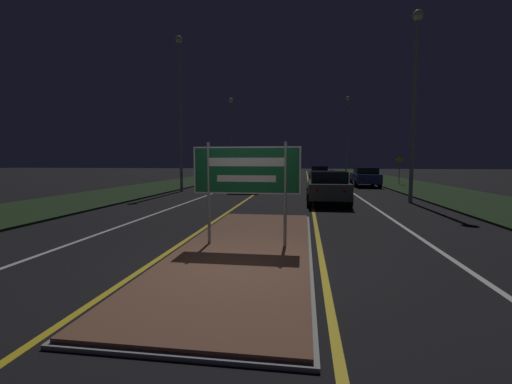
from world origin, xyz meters
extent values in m
plane|color=black|center=(0.00, 0.00, 0.00)|extent=(160.00, 160.00, 0.00)
cube|color=#999993|center=(0.00, 1.50, 0.03)|extent=(2.87, 8.70, 0.05)
cube|color=brown|center=(0.00, 1.50, 0.05)|extent=(2.75, 8.58, 0.10)
cube|color=#1E3319|center=(-9.50, 20.00, 0.04)|extent=(5.00, 100.00, 0.08)
cube|color=#1E3319|center=(9.50, 20.00, 0.04)|extent=(5.00, 100.00, 0.08)
cube|color=gold|center=(-1.62, 25.00, 0.00)|extent=(0.12, 70.00, 0.01)
cube|color=gold|center=(1.62, 25.00, 0.00)|extent=(0.12, 70.00, 0.01)
cube|color=silver|center=(-4.20, 25.00, 0.00)|extent=(0.12, 70.00, 0.01)
cube|color=silver|center=(4.20, 25.00, 0.00)|extent=(0.12, 70.00, 0.01)
cube|color=silver|center=(-7.20, 25.00, 0.00)|extent=(0.10, 70.00, 0.01)
cube|color=silver|center=(7.20, 25.00, 0.00)|extent=(0.10, 70.00, 0.01)
cylinder|color=#9E9E99|center=(-0.85, 1.50, 1.24)|extent=(0.07, 0.07, 2.27)
cylinder|color=#9E9E99|center=(0.85, 1.50, 1.24)|extent=(0.07, 0.07, 2.27)
cube|color=#146033|center=(0.00, 1.50, 1.76)|extent=(2.37, 0.04, 1.03)
cube|color=white|center=(0.00, 1.48, 1.76)|extent=(2.37, 0.00, 1.03)
cube|color=#146033|center=(0.00, 1.48, 1.76)|extent=(2.30, 0.01, 0.97)
cube|color=white|center=(0.00, 1.47, 1.94)|extent=(1.66, 0.01, 0.19)
cube|color=white|center=(0.00, 1.47, 1.57)|extent=(1.31, 0.01, 0.14)
cylinder|color=#9E9E99|center=(-6.56, 15.12, 4.65)|extent=(0.18, 0.18, 9.31)
sphere|color=beige|center=(-6.56, 15.12, 9.44)|extent=(0.44, 0.44, 0.44)
cylinder|color=#9E9E99|center=(-6.70, 30.89, 4.15)|extent=(0.18, 0.18, 8.30)
sphere|color=beige|center=(-6.70, 30.89, 8.46)|extent=(0.52, 0.52, 0.52)
cylinder|color=#9E9E99|center=(6.20, 10.91, 4.15)|extent=(0.18, 0.18, 8.30)
sphere|color=beige|center=(6.20, 10.91, 8.45)|extent=(0.48, 0.48, 0.48)
cylinder|color=#9E9E99|center=(6.44, 38.40, 4.74)|extent=(0.18, 0.18, 9.47)
sphere|color=beige|center=(6.44, 38.40, 9.63)|extent=(0.53, 0.53, 0.53)
cube|color=#4C514C|center=(2.32, 10.00, 0.67)|extent=(1.75, 4.07, 0.67)
cube|color=black|center=(2.32, 9.75, 1.25)|extent=(1.54, 2.12, 0.48)
sphere|color=red|center=(1.77, 7.98, 0.76)|extent=(0.14, 0.14, 0.14)
sphere|color=red|center=(2.86, 7.98, 0.76)|extent=(0.14, 0.14, 0.14)
cylinder|color=black|center=(1.48, 11.26, 0.34)|extent=(0.22, 0.67, 0.67)
cylinder|color=black|center=(3.15, 11.26, 0.34)|extent=(0.22, 0.67, 0.67)
cylinder|color=black|center=(1.48, 8.73, 0.34)|extent=(0.22, 0.67, 0.67)
cylinder|color=black|center=(3.15, 8.73, 0.34)|extent=(0.22, 0.67, 0.67)
cube|color=navy|center=(5.84, 21.09, 0.64)|extent=(1.73, 4.16, 0.68)
cube|color=black|center=(5.84, 20.84, 1.22)|extent=(1.52, 2.16, 0.47)
sphere|color=red|center=(5.30, 19.03, 0.73)|extent=(0.14, 0.14, 0.14)
sphere|color=red|center=(6.37, 19.03, 0.73)|extent=(0.14, 0.14, 0.14)
cylinder|color=black|center=(5.01, 22.38, 0.31)|extent=(0.22, 0.61, 0.61)
cylinder|color=black|center=(6.66, 22.38, 0.31)|extent=(0.22, 0.61, 0.61)
cylinder|color=black|center=(5.01, 19.80, 0.31)|extent=(0.22, 0.61, 0.61)
cylinder|color=black|center=(6.66, 19.80, 0.31)|extent=(0.22, 0.61, 0.61)
cube|color=navy|center=(2.73, 29.61, 0.68)|extent=(1.78, 4.25, 0.65)
cube|color=black|center=(2.73, 29.36, 1.22)|extent=(1.57, 2.21, 0.43)
sphere|color=red|center=(2.18, 27.51, 0.76)|extent=(0.14, 0.14, 0.14)
sphere|color=red|center=(3.29, 27.51, 0.76)|extent=(0.14, 0.14, 0.14)
cylinder|color=black|center=(1.88, 30.93, 0.35)|extent=(0.22, 0.70, 0.70)
cylinder|color=black|center=(3.59, 30.93, 0.35)|extent=(0.22, 0.70, 0.70)
cylinder|color=black|center=(1.88, 28.30, 0.35)|extent=(0.22, 0.70, 0.70)
cylinder|color=black|center=(3.59, 28.30, 0.35)|extent=(0.22, 0.70, 0.70)
cube|color=#B7B7BC|center=(-2.33, 16.28, 0.63)|extent=(1.84, 4.66, 0.57)
cube|color=black|center=(-2.33, 16.56, 1.18)|extent=(1.62, 2.42, 0.54)
sphere|color=white|center=(-2.90, 13.97, 0.70)|extent=(0.14, 0.14, 0.14)
sphere|color=white|center=(-1.76, 13.97, 0.70)|extent=(0.14, 0.14, 0.14)
cylinder|color=black|center=(-3.21, 14.84, 0.34)|extent=(0.22, 0.69, 0.69)
cylinder|color=black|center=(-1.45, 14.84, 0.34)|extent=(0.22, 0.69, 0.69)
cylinder|color=black|center=(-3.21, 17.73, 0.34)|extent=(0.22, 0.69, 0.69)
cylinder|color=black|center=(-1.45, 17.73, 0.34)|extent=(0.22, 0.69, 0.69)
cube|color=black|center=(-2.68, 24.87, 0.58)|extent=(1.89, 4.23, 0.56)
cube|color=black|center=(-2.68, 25.12, 1.08)|extent=(1.66, 2.20, 0.44)
sphere|color=white|center=(-3.27, 22.77, 0.65)|extent=(0.14, 0.14, 0.14)
sphere|color=white|center=(-2.10, 22.77, 0.65)|extent=(0.14, 0.14, 0.14)
cylinder|color=black|center=(-3.58, 23.56, 0.30)|extent=(0.22, 0.60, 0.60)
cylinder|color=black|center=(-1.78, 23.56, 0.30)|extent=(0.22, 0.60, 0.60)
cylinder|color=black|center=(-3.58, 26.18, 0.30)|extent=(0.22, 0.60, 0.60)
cylinder|color=black|center=(-1.78, 26.18, 0.30)|extent=(0.22, 0.60, 0.60)
cylinder|color=#9E9E99|center=(8.82, 22.99, 1.08)|extent=(0.06, 0.06, 2.00)
cube|color=yellow|center=(8.82, 22.99, 2.02)|extent=(0.60, 0.02, 0.60)
camera|label=1|loc=(1.26, -5.89, 1.96)|focal=24.00mm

